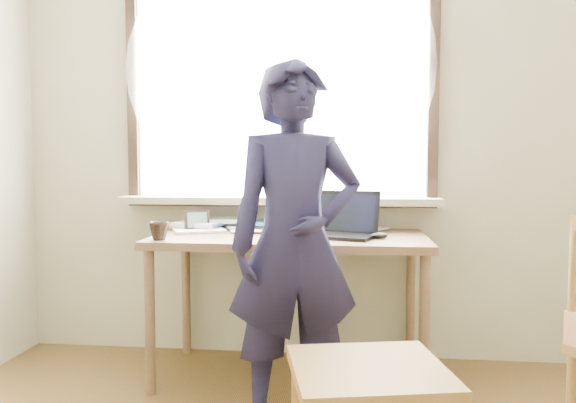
# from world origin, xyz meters

# --- Properties ---
(desk) EXTENTS (1.43, 0.71, 0.77)m
(desk) POSITION_xyz_m (-0.10, 1.63, 0.69)
(desk) COLOR brown
(desk) RESTS_ON ground
(laptop) EXTENTS (0.41, 0.37, 0.23)m
(laptop) POSITION_xyz_m (0.18, 1.60, 0.82)
(laptop) COLOR black
(laptop) RESTS_ON desk
(mug_white) EXTENTS (0.16, 0.16, 0.09)m
(mug_white) POSITION_xyz_m (-0.21, 1.79, 0.81)
(mug_white) COLOR white
(mug_white) RESTS_ON desk
(mug_dark) EXTENTS (0.13, 0.13, 0.09)m
(mug_dark) POSITION_xyz_m (-0.72, 1.37, 0.81)
(mug_dark) COLOR black
(mug_dark) RESTS_ON desk
(mouse) EXTENTS (0.08, 0.06, 0.03)m
(mouse) POSITION_xyz_m (0.36, 1.53, 0.78)
(mouse) COLOR black
(mouse) RESTS_ON desk
(desk_clutter) EXTENTS (0.91, 0.58, 0.05)m
(desk_clutter) POSITION_xyz_m (-0.33, 1.76, 0.79)
(desk_clutter) COLOR white
(desk_clutter) RESTS_ON desk
(book_a) EXTENTS (0.28, 0.31, 0.02)m
(book_a) POSITION_xyz_m (-0.49, 1.83, 0.78)
(book_a) COLOR white
(book_a) RESTS_ON desk
(book_b) EXTENTS (0.27, 0.28, 0.02)m
(book_b) POSITION_xyz_m (0.24, 1.89, 0.77)
(book_b) COLOR white
(book_b) RESTS_ON desk
(picture_frame) EXTENTS (0.13, 0.08, 0.11)m
(picture_frame) POSITION_xyz_m (-0.63, 1.73, 0.82)
(picture_frame) COLOR black
(picture_frame) RESTS_ON desk
(work_chair) EXTENTS (0.57, 0.55, 0.50)m
(work_chair) POSITION_xyz_m (0.28, 0.47, 0.42)
(work_chair) COLOR olive
(work_chair) RESTS_ON ground
(person) EXTENTS (0.66, 0.53, 1.59)m
(person) POSITION_xyz_m (-0.02, 1.09, 0.79)
(person) COLOR black
(person) RESTS_ON ground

